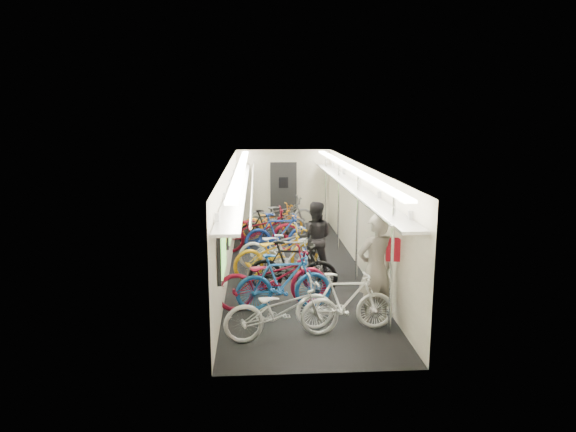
{
  "coord_description": "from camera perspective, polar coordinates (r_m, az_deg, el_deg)",
  "views": [
    {
      "loc": [
        -0.86,
        -11.45,
        3.49
      ],
      "look_at": [
        -0.13,
        0.36,
        1.15
      ],
      "focal_mm": 32.0,
      "sensor_mm": 36.0,
      "label": 1
    }
  ],
  "objects": [
    {
      "name": "bicycle_6",
      "position": [
        11.95,
        -1.11,
        -3.36
      ],
      "size": [
        1.96,
        1.04,
        0.98
      ],
      "primitive_type": "imported",
      "rotation": [
        0.0,
        0.0,
        1.79
      ],
      "color": "silver",
      "rests_on": "ground"
    },
    {
      "name": "passenger_near",
      "position": [
        8.74,
        9.7,
        -5.84
      ],
      "size": [
        0.81,
        0.67,
        1.91
      ],
      "primitive_type": "imported",
      "rotation": [
        0.0,
        0.0,
        3.49
      ],
      "color": "gray",
      "rests_on": "ground"
    },
    {
      "name": "train_car_shell",
      "position": [
        12.31,
        -1.17,
        2.62
      ],
      "size": [
        10.0,
        10.0,
        10.0
      ],
      "color": "black",
      "rests_on": "ground"
    },
    {
      "name": "backpack",
      "position": [
        8.75,
        11.69,
        -3.67
      ],
      "size": [
        0.28,
        0.19,
        0.38
      ],
      "primitive_type": "cube",
      "rotation": [
        0.0,
        0.0,
        -0.19
      ],
      "color": "red",
      "rests_on": "passenger_near"
    },
    {
      "name": "bicycle_4",
      "position": [
        11.22,
        -1.24,
        -4.09
      ],
      "size": [
        2.15,
        1.44,
        1.07
      ],
      "primitive_type": "imported",
      "rotation": [
        0.0,
        0.0,
        1.97
      ],
      "color": "orange",
      "rests_on": "ground"
    },
    {
      "name": "bicycle_1",
      "position": [
        9.33,
        -0.47,
        -7.32
      ],
      "size": [
        1.8,
        0.66,
        1.06
      ],
      "primitive_type": "imported",
      "rotation": [
        0.0,
        0.0,
        1.67
      ],
      "color": "#1A539F",
      "rests_on": "ground"
    },
    {
      "name": "bicycle_9",
      "position": [
        13.82,
        -2.13,
        -1.3
      ],
      "size": [
        1.73,
        0.77,
        1.01
      ],
      "primitive_type": "imported",
      "rotation": [
        0.0,
        0.0,
        1.76
      ],
      "color": "black",
      "rests_on": "ground"
    },
    {
      "name": "bicycle_11",
      "position": [
        8.56,
        6.38,
        -9.4
      ],
      "size": [
        1.63,
        0.47,
        0.98
      ],
      "primitive_type": "imported",
      "rotation": [
        0.0,
        0.0,
        1.57
      ],
      "color": "white",
      "rests_on": "ground"
    },
    {
      "name": "bicycle_12",
      "position": [
        14.85,
        -1.27,
        -0.58
      ],
      "size": [
        1.87,
        1.09,
        0.93
      ],
      "primitive_type": "imported",
      "rotation": [
        0.0,
        0.0,
        1.28
      ],
      "color": "#59585D",
      "rests_on": "ground"
    },
    {
      "name": "bicycle_3",
      "position": [
        10.15,
        0.52,
        -5.74
      ],
      "size": [
        1.84,
        0.78,
        1.07
      ],
      "primitive_type": "imported",
      "rotation": [
        0.0,
        0.0,
        1.41
      ],
      "color": "black",
      "rests_on": "ground"
    },
    {
      "name": "bicycle_0",
      "position": [
        8.17,
        -0.65,
        -10.37
      ],
      "size": [
        1.93,
        0.95,
        0.97
      ],
      "primitive_type": "imported",
      "rotation": [
        0.0,
        0.0,
        1.74
      ],
      "color": "#BCBDC1",
      "rests_on": "ground"
    },
    {
      "name": "bicycle_2",
      "position": [
        9.43,
        -1.74,
        -6.97
      ],
      "size": [
        2.2,
        1.16,
        1.1
      ],
      "primitive_type": "imported",
      "rotation": [
        0.0,
        0.0,
        1.78
      ],
      "color": "maroon",
      "rests_on": "ground"
    },
    {
      "name": "bicycle_5",
      "position": [
        11.24,
        0.19,
        -4.38
      ],
      "size": [
        1.58,
        0.45,
        0.95
      ],
      "primitive_type": "imported",
      "rotation": [
        0.0,
        0.0,
        1.57
      ],
      "color": "#BBBBBD",
      "rests_on": "ground"
    },
    {
      "name": "bicycle_8",
      "position": [
        13.2,
        -3.32,
        -1.57
      ],
      "size": [
        2.25,
        0.9,
        1.16
      ],
      "primitive_type": "imported",
      "rotation": [
        0.0,
        0.0,
        1.63
      ],
      "color": "maroon",
      "rests_on": "ground"
    },
    {
      "name": "passenger_mid",
      "position": [
        11.34,
        2.97,
        -2.46
      ],
      "size": [
        0.89,
        0.75,
        1.63
      ],
      "primitive_type": "imported",
      "rotation": [
        0.0,
        0.0,
        2.97
      ],
      "color": "black",
      "rests_on": "ground"
    },
    {
      "name": "bicycle_14",
      "position": [
        15.46,
        -0.77,
        0.19
      ],
      "size": [
        2.14,
        1.01,
        1.08
      ],
      "primitive_type": "imported",
      "rotation": [
        0.0,
        0.0,
        1.71
      ],
      "color": "slate",
      "rests_on": "ground"
    },
    {
      "name": "bicycle_10",
      "position": [
        14.71,
        -1.74,
        -0.59
      ],
      "size": [
        1.97,
        1.17,
        0.98
      ],
      "primitive_type": "imported",
      "rotation": [
        0.0,
        0.0,
        1.87
      ],
      "color": "orange",
      "rests_on": "ground"
    },
    {
      "name": "bicycle_7",
      "position": [
        12.98,
        -0.92,
        -1.97
      ],
      "size": [
        1.82,
        0.67,
        1.07
      ],
      "primitive_type": "imported",
      "rotation": [
        0.0,
        0.0,
        1.67
      ],
      "color": "navy",
      "rests_on": "ground"
    }
  ]
}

